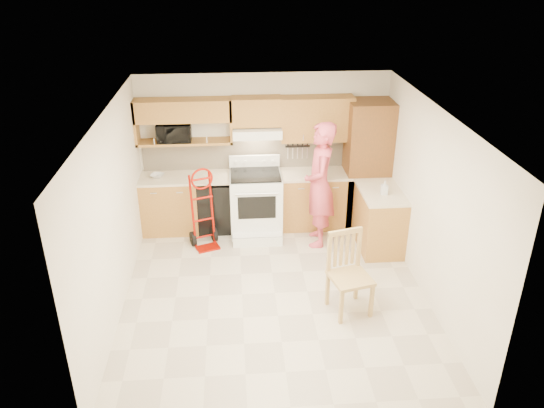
{
  "coord_description": "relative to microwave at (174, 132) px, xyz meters",
  "views": [
    {
      "loc": [
        -0.5,
        -5.97,
        4.23
      ],
      "look_at": [
        0.0,
        0.5,
        1.1
      ],
      "focal_mm": 35.26,
      "sensor_mm": 36.0,
      "label": 1
    }
  ],
  "objects": [
    {
      "name": "wall_left",
      "position": [
        -0.6,
        -2.08,
        -0.39
      ],
      "size": [
        0.02,
        4.5,
        2.5
      ],
      "primitive_type": "cube",
      "color": "white",
      "rests_on": "ground"
    },
    {
      "name": "hand_truck",
      "position": [
        0.43,
        -0.74,
        -1.05
      ],
      "size": [
        0.58,
        0.56,
        1.18
      ],
      "primitive_type": null,
      "rotation": [
        0.0,
        0.0,
        0.35
      ],
      "color": "#9A0D02",
      "rests_on": "ground"
    },
    {
      "name": "range_hood",
      "position": [
        1.29,
        -0.06,
        -0.01
      ],
      "size": [
        0.76,
        0.46,
        0.14
      ],
      "primitive_type": "cube",
      "color": "white",
      "rests_on": "wall_back"
    },
    {
      "name": "countertop_right",
      "position": [
        2.24,
        -0.13,
        -0.72
      ],
      "size": [
        1.14,
        0.63,
        0.04
      ],
      "primitive_type": "cube",
      "color": "beige",
      "rests_on": "lower_cab_right"
    },
    {
      "name": "pantry_tall",
      "position": [
        3.06,
        -0.14,
        -0.59
      ],
      "size": [
        0.7,
        0.6,
        2.1
      ],
      "primitive_type": "cube",
      "color": "brown",
      "rests_on": "ground"
    },
    {
      "name": "backsplash",
      "position": [
        1.41,
        0.15,
        -0.44
      ],
      "size": [
        3.92,
        0.03,
        0.55
      ],
      "primitive_type": "cube",
      "color": "beige",
      "rests_on": "wall_back"
    },
    {
      "name": "upper_cab_left",
      "position": [
        0.16,
        0.0,
        0.34
      ],
      "size": [
        1.5,
        0.33,
        0.34
      ],
      "primitive_type": "cube",
      "color": "#B07B38",
      "rests_on": "wall_back"
    },
    {
      "name": "lower_cab_right",
      "position": [
        2.24,
        -0.14,
        -1.19
      ],
      "size": [
        1.14,
        0.6,
        0.9
      ],
      "primitive_type": "cube",
      "color": "#B07B38",
      "rests_on": "ground"
    },
    {
      "name": "floor",
      "position": [
        1.41,
        -2.08,
        -1.65
      ],
      "size": [
        4.0,
        4.5,
        0.02
      ],
      "primitive_type": "cube",
      "color": "beige",
      "rests_on": "ground"
    },
    {
      "name": "cab_return_right",
      "position": [
        3.11,
        -0.94,
        -1.19
      ],
      "size": [
        0.6,
        1.0,
        0.9
      ],
      "primitive_type": "cube",
      "color": "#B07B38",
      "rests_on": "ground"
    },
    {
      "name": "bowl",
      "position": [
        -0.3,
        -0.14,
        -0.67
      ],
      "size": [
        0.26,
        0.26,
        0.05
      ],
      "primitive_type": "imported",
      "rotation": [
        0.0,
        0.0,
        -0.32
      ],
      "color": "white",
      "rests_on": "countertop_left"
    },
    {
      "name": "wall_back",
      "position": [
        1.41,
        0.17,
        -0.39
      ],
      "size": [
        4.0,
        0.02,
        2.5
      ],
      "primitive_type": "cube",
      "color": "white",
      "rests_on": "ground"
    },
    {
      "name": "wall_front",
      "position": [
        1.41,
        -4.34,
        -0.39
      ],
      "size": [
        4.0,
        0.02,
        2.5
      ],
      "primitive_type": "cube",
      "color": "white",
      "rests_on": "ground"
    },
    {
      "name": "countertop_return",
      "position": [
        3.11,
        -0.94,
        -0.72
      ],
      "size": [
        0.63,
        1.0,
        0.04
      ],
      "primitive_type": "cube",
      "color": "beige",
      "rests_on": "cab_return_right"
    },
    {
      "name": "upper_cab_right",
      "position": [
        2.24,
        0.0,
        0.16
      ],
      "size": [
        1.14,
        0.33,
        0.7
      ],
      "primitive_type": "cube",
      "color": "#B07B38",
      "rests_on": "wall_back"
    },
    {
      "name": "upper_cab_center",
      "position": [
        1.29,
        0.0,
        0.3
      ],
      "size": [
        0.76,
        0.33,
        0.44
      ],
      "primitive_type": "cube",
      "color": "#B07B38",
      "rests_on": "wall_back"
    },
    {
      "name": "wall_right",
      "position": [
        3.42,
        -2.08,
        -0.39
      ],
      "size": [
        0.02,
        4.5,
        2.5
      ],
      "primitive_type": "cube",
      "color": "white",
      "rests_on": "ground"
    },
    {
      "name": "countertop_left",
      "position": [
        0.16,
        -0.13,
        -0.72
      ],
      "size": [
        1.5,
        0.63,
        0.04
      ],
      "primitive_type": "cube",
      "color": "beige",
      "rests_on": "lower_cab_left"
    },
    {
      "name": "upper_shelf_mw",
      "position": [
        0.16,
        0.0,
        -0.17
      ],
      "size": [
        1.5,
        0.33,
        0.04
      ],
      "primitive_type": "cube",
      "color": "#B07B38",
      "rests_on": "wall_back"
    },
    {
      "name": "knife_strip",
      "position": [
        1.96,
        0.12,
        -0.4
      ],
      "size": [
        0.4,
        0.05,
        0.29
      ],
      "primitive_type": null,
      "color": "black",
      "rests_on": "backsplash"
    },
    {
      "name": "microwave",
      "position": [
        0.0,
        0.0,
        0.0
      ],
      "size": [
        0.53,
        0.36,
        0.29
      ],
      "primitive_type": "imported",
      "rotation": [
        0.0,
        0.0,
        0.01
      ],
      "color": "black",
      "rests_on": "upper_shelf_mw"
    },
    {
      "name": "ceiling",
      "position": [
        1.41,
        -2.08,
        0.87
      ],
      "size": [
        4.0,
        4.5,
        0.02
      ],
      "primitive_type": "cube",
      "color": "white",
      "rests_on": "ground"
    },
    {
      "name": "range",
      "position": [
        1.25,
        -0.36,
        -1.03
      ],
      "size": [
        0.82,
        1.07,
        1.2
      ],
      "primitive_type": null,
      "color": "white",
      "rests_on": "ground"
    },
    {
      "name": "lower_cab_left",
      "position": [
        -0.14,
        -0.14,
        -1.19
      ],
      "size": [
        0.9,
        0.6,
        0.9
      ],
      "primitive_type": "cube",
      "color": "#B07B38",
      "rests_on": "ground"
    },
    {
      "name": "dining_chair",
      "position": [
        2.32,
        -2.54,
        -1.1
      ],
      "size": [
        0.59,
        0.63,
        1.07
      ],
      "primitive_type": null,
      "rotation": [
        0.0,
        0.0,
        0.25
      ],
      "color": "tan",
      "rests_on": "ground"
    },
    {
      "name": "soap_bottle",
      "position": [
        3.11,
        -1.04,
        -0.59
      ],
      "size": [
        0.1,
        0.1,
        0.21
      ],
      "primitive_type": "imported",
      "rotation": [
        0.0,
        0.0,
        -0.06
      ],
      "color": "white",
      "rests_on": "countertop_return"
    },
    {
      "name": "dishwasher",
      "position": [
        0.61,
        -0.14,
        -1.21
      ],
      "size": [
        0.6,
        0.6,
        0.85
      ],
      "primitive_type": "cube",
      "color": "black",
      "rests_on": "ground"
    },
    {
      "name": "person",
      "position": [
        2.2,
        -0.74,
        -0.65
      ],
      "size": [
        0.53,
        0.76,
        1.96
      ],
      "primitive_type": "imported",
      "rotation": [
        0.0,
        0.0,
        -1.66
      ],
      "color": "#CE4557",
      "rests_on": "ground"
    }
  ]
}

